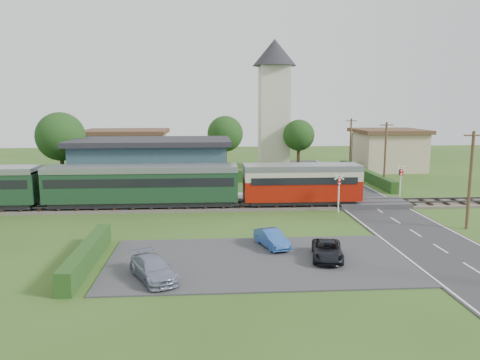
{
  "coord_description": "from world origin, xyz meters",
  "views": [
    {
      "loc": [
        -4.28,
        -37.34,
        8.88
      ],
      "look_at": [
        -1.41,
        4.0,
        2.1
      ],
      "focal_mm": 35.0,
      "sensor_mm": 36.0,
      "label": 1
    }
  ],
  "objects": [
    {
      "name": "pedestrian_far",
      "position": [
        -16.06,
        4.89,
        1.38
      ],
      "size": [
        0.96,
        1.08,
        1.87
      ],
      "primitive_type": "imported",
      "rotation": [
        0.0,
        0.0,
        1.25
      ],
      "color": "gray",
      "rests_on": "platform"
    },
    {
      "name": "hedge_carpark",
      "position": [
        -11.0,
        -12.0,
        0.6
      ],
      "size": [
        0.8,
        9.0,
        1.2
      ],
      "primitive_type": "cube",
      "color": "#193814",
      "rests_on": "ground"
    },
    {
      "name": "station_building",
      "position": [
        -10.0,
        10.99,
        2.69
      ],
      "size": [
        16.0,
        9.0,
        5.3
      ],
      "color": "#2D4752",
      "rests_on": "ground"
    },
    {
      "name": "car_park_silver",
      "position": [
        -7.11,
        -14.5,
        0.64
      ],
      "size": [
        3.12,
        4.17,
        1.12
      ],
      "primitive_type": "imported",
      "rotation": [
        0.0,
        0.0,
        0.46
      ],
      "color": "#858CA5",
      "rests_on": "car_park"
    },
    {
      "name": "house_east",
      "position": [
        20.0,
        24.0,
        2.8
      ],
      "size": [
        8.8,
        8.8,
        5.5
      ],
      "color": "tan",
      "rests_on": "ground"
    },
    {
      "name": "church_tower",
      "position": [
        5.0,
        28.0,
        10.23
      ],
      "size": [
        6.0,
        6.0,
        17.6
      ],
      "color": "beige",
      "rests_on": "ground"
    },
    {
      "name": "streetlamp_east",
      "position": [
        16.0,
        27.0,
        3.04
      ],
      "size": [
        0.3,
        0.3,
        5.15
      ],
      "color": "#3F3F47",
      "rests_on": "ground"
    },
    {
      "name": "equipment_hut",
      "position": [
        -18.0,
        5.2,
        1.75
      ],
      "size": [
        2.3,
        2.3,
        2.55
      ],
      "color": "beige",
      "rests_on": "platform"
    },
    {
      "name": "car_park",
      "position": [
        -1.5,
        -12.0,
        0.04
      ],
      "size": [
        17.0,
        9.0,
        0.08
      ],
      "primitive_type": "cube",
      "color": "#333335",
      "rests_on": "ground"
    },
    {
      "name": "pedestrian_near",
      "position": [
        -4.28,
        5.62,
        1.36
      ],
      "size": [
        0.78,
        0.65,
        1.83
      ],
      "primitive_type": "imported",
      "rotation": [
        0.0,
        0.0,
        3.52
      ],
      "color": "gray",
      "rests_on": "platform"
    },
    {
      "name": "utility_pole_c",
      "position": [
        14.2,
        10.0,
        3.63
      ],
      "size": [
        1.4,
        0.22,
        7.0
      ],
      "color": "#473321",
      "rests_on": "ground"
    },
    {
      "name": "utility_pole_d",
      "position": [
        14.2,
        22.0,
        3.63
      ],
      "size": [
        1.4,
        0.22,
        7.0
      ],
      "color": "#473321",
      "rests_on": "ground"
    },
    {
      "name": "tree_c",
      "position": [
        8.0,
        25.0,
        4.65
      ],
      "size": [
        4.2,
        4.2,
        6.78
      ],
      "color": "#332316",
      "rests_on": "ground"
    },
    {
      "name": "ground",
      "position": [
        0.0,
        0.0,
        0.0
      ],
      "size": [
        120.0,
        120.0,
        0.0
      ],
      "primitive_type": "plane",
      "color": "#2D4C19"
    },
    {
      "name": "tree_b",
      "position": [
        -2.0,
        23.0,
        5.02
      ],
      "size": [
        4.6,
        4.6,
        7.34
      ],
      "color": "#332316",
      "rests_on": "ground"
    },
    {
      "name": "railway_track",
      "position": [
        0.0,
        2.0,
        0.11
      ],
      "size": [
        76.0,
        3.2,
        0.49
      ],
      "color": "#4C443D",
      "rests_on": "ground"
    },
    {
      "name": "car_on_road",
      "position": [
        10.55,
        16.46,
        0.68
      ],
      "size": [
        3.94,
        2.18,
        1.27
      ],
      "primitive_type": "imported",
      "rotation": [
        0.0,
        0.0,
        1.76
      ],
      "color": "navy",
      "rests_on": "road"
    },
    {
      "name": "hedge_station",
      "position": [
        -10.0,
        15.5,
        0.65
      ],
      "size": [
        22.0,
        0.8,
        1.3
      ],
      "primitive_type": "cube",
      "color": "#193814",
      "rests_on": "ground"
    },
    {
      "name": "utility_pole_b",
      "position": [
        14.2,
        -6.0,
        3.63
      ],
      "size": [
        1.4,
        0.22,
        7.0
      ],
      "color": "#473321",
      "rests_on": "ground"
    },
    {
      "name": "hedge_roadside",
      "position": [
        14.2,
        16.0,
        0.6
      ],
      "size": [
        0.8,
        18.0,
        1.2
      ],
      "primitive_type": "cube",
      "color": "#193814",
      "rests_on": "ground"
    },
    {
      "name": "house_west",
      "position": [
        -15.0,
        25.0,
        2.79
      ],
      "size": [
        10.8,
        8.8,
        5.5
      ],
      "color": "tan",
      "rests_on": "ground"
    },
    {
      "name": "platform",
      "position": [
        -10.0,
        5.2,
        0.23
      ],
      "size": [
        30.0,
        3.0,
        0.45
      ],
      "primitive_type": "cube",
      "color": "gray",
      "rests_on": "ground"
    },
    {
      "name": "car_park_blue",
      "position": [
        -0.37,
        -9.5,
        0.62
      ],
      "size": [
        2.05,
        3.46,
        1.08
      ],
      "primitive_type": "imported",
      "rotation": [
        0.0,
        0.0,
        0.3
      ],
      "color": "#2854A4",
      "rests_on": "car_park"
    },
    {
      "name": "streetlamp_west",
      "position": [
        -22.0,
        20.0,
        3.04
      ],
      "size": [
        0.3,
        0.3,
        5.15
      ],
      "color": "#3F3F47",
      "rests_on": "ground"
    },
    {
      "name": "road",
      "position": [
        10.0,
        0.0,
        0.03
      ],
      "size": [
        6.0,
        70.0,
        0.05
      ],
      "primitive_type": "cube",
      "color": "#28282B",
      "rests_on": "ground"
    },
    {
      "name": "train",
      "position": [
        -12.99,
        2.0,
        2.18
      ],
      "size": [
        43.2,
        2.9,
        3.4
      ],
      "color": "#232328",
      "rests_on": "ground"
    },
    {
      "name": "crossing_signal_near",
      "position": [
        6.4,
        -0.41,
        2.14
      ],
      "size": [
        0.84,
        0.28,
        3.28
      ],
      "color": "silver",
      "rests_on": "ground"
    },
    {
      "name": "crossing_signal_far",
      "position": [
        13.6,
        4.39,
        2.14
      ],
      "size": [
        0.84,
        0.28,
        3.28
      ],
      "color": "silver",
      "rests_on": "ground"
    },
    {
      "name": "crossing_deck",
      "position": [
        10.0,
        2.0,
        0.23
      ],
      "size": [
        6.2,
        3.4,
        0.45
      ],
      "primitive_type": "cube",
      "color": "#333335",
      "rests_on": "ground"
    },
    {
      "name": "car_park_dark",
      "position": [
        2.49,
        -12.02,
        0.59
      ],
      "size": [
        2.36,
        3.91,
        1.01
      ],
      "primitive_type": "imported",
      "rotation": [
        0.0,
        0.0,
        -0.19
      ],
      "color": "black",
      "rests_on": "car_park"
    },
    {
      "name": "tree_a",
      "position": [
        -20.0,
        14.0,
        5.38
      ],
      "size": [
        5.2,
        5.2,
        8.0
      ],
      "color": "#332316",
      "rests_on": "ground"
    }
  ]
}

